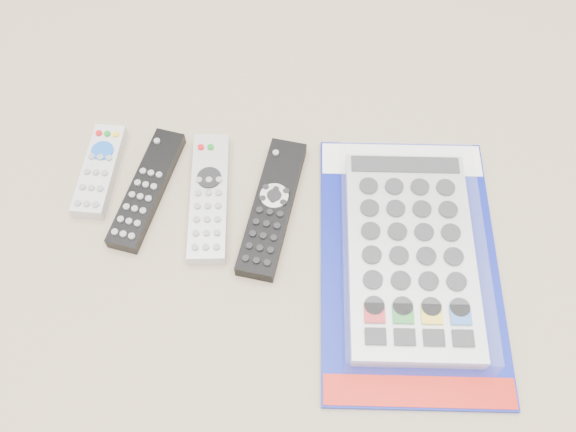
# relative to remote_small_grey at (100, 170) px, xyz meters

# --- Properties ---
(remote_small_grey) EXTENTS (0.05, 0.15, 0.02)m
(remote_small_grey) POSITION_rel_remote_small_grey_xyz_m (0.00, 0.00, 0.00)
(remote_small_grey) COLOR #B9B9BB
(remote_small_grey) RESTS_ON ground
(remote_slim_black) EXTENTS (0.07, 0.19, 0.02)m
(remote_slim_black) POSITION_rel_remote_small_grey_xyz_m (0.07, -0.02, -0.00)
(remote_slim_black) COLOR black
(remote_slim_black) RESTS_ON ground
(remote_silver_dvd) EXTENTS (0.07, 0.20, 0.02)m
(remote_silver_dvd) POSITION_rel_remote_small_grey_xyz_m (0.16, -0.03, 0.00)
(remote_silver_dvd) COLOR #B7B7BC
(remote_silver_dvd) RESTS_ON ground
(remote_large_black) EXTENTS (0.07, 0.21, 0.02)m
(remote_large_black) POSITION_rel_remote_small_grey_xyz_m (0.25, -0.03, 0.00)
(remote_large_black) COLOR black
(remote_large_black) RESTS_ON ground
(jumbo_remote_packaged) EXTENTS (0.26, 0.40, 0.05)m
(jumbo_remote_packaged) POSITION_rel_remote_small_grey_xyz_m (0.43, -0.09, 0.01)
(jumbo_remote_packaged) COLOR #0D1890
(jumbo_remote_packaged) RESTS_ON ground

